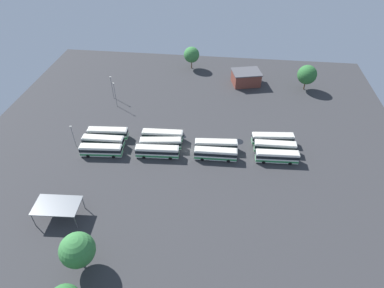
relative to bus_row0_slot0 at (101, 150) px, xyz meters
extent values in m
plane|color=#333335|center=(24.46, 5.56, -1.83)|extent=(130.18, 130.18, 0.00)
cube|color=silver|center=(-0.01, 0.00, -0.02)|extent=(12.04, 3.46, 3.02)
cube|color=beige|center=(-0.01, 0.00, 1.56)|extent=(11.55, 3.22, 0.14)
cube|color=black|center=(-0.01, 0.00, 0.46)|extent=(12.10, 3.50, 0.97)
cube|color=#2D8C4C|center=(-0.01, 0.00, -0.87)|extent=(12.10, 3.50, 0.60)
cube|color=black|center=(5.93, 0.47, 0.56)|extent=(0.22, 2.07, 1.11)
cylinder|color=black|center=(3.57, 1.45, -1.33)|extent=(1.02, 0.38, 1.00)
cylinder|color=black|center=(3.76, -0.87, -1.33)|extent=(1.02, 0.38, 1.00)
cylinder|color=black|center=(-3.77, 0.87, -1.33)|extent=(1.02, 0.38, 1.00)
cylinder|color=black|center=(-3.58, -1.45, -1.33)|extent=(1.02, 0.38, 1.00)
cube|color=silver|center=(-0.68, 3.99, -0.02)|extent=(12.20, 2.90, 3.02)
cube|color=beige|center=(-0.68, 3.99, 1.56)|extent=(11.71, 2.69, 0.14)
cube|color=black|center=(-0.68, 3.99, 0.46)|extent=(12.27, 2.94, 0.97)
cube|color=#2D8C4C|center=(-0.68, 3.99, -0.87)|extent=(12.27, 2.94, 0.60)
cube|color=black|center=(5.40, 4.18, 0.56)|extent=(0.12, 2.08, 1.11)
cylinder|color=black|center=(3.05, 5.27, -1.33)|extent=(1.01, 0.33, 1.00)
cylinder|color=black|center=(3.12, 2.94, -1.33)|extent=(1.01, 0.33, 1.00)
cylinder|color=black|center=(-4.47, 5.04, -1.33)|extent=(1.01, 0.33, 1.00)
cylinder|color=black|center=(-4.40, 2.71, -1.33)|extent=(1.01, 0.33, 1.00)
cube|color=silver|center=(-0.57, 8.01, -0.02)|extent=(12.15, 3.42, 3.02)
cube|color=beige|center=(-0.57, 8.01, 1.56)|extent=(11.66, 3.18, 0.14)
cube|color=black|center=(-0.57, 8.01, 0.46)|extent=(12.21, 3.46, 0.97)
cube|color=#2D8C4C|center=(-0.57, 8.01, -0.87)|extent=(12.21, 3.46, 0.60)
cube|color=black|center=(5.42, 8.46, 0.56)|extent=(0.22, 2.07, 1.11)
cylinder|color=black|center=(3.05, 9.45, -1.33)|extent=(1.02, 0.37, 1.00)
cylinder|color=black|center=(3.22, 7.13, -1.33)|extent=(1.02, 0.37, 1.00)
cylinder|color=black|center=(-4.37, 8.90, -1.33)|extent=(1.02, 0.37, 1.00)
cylinder|color=black|center=(-4.19, 6.57, -1.33)|extent=(1.02, 0.37, 1.00)
cube|color=silver|center=(16.11, 1.30, -0.02)|extent=(12.37, 3.27, 3.02)
cube|color=beige|center=(16.11, 1.30, 1.56)|extent=(11.87, 3.04, 0.14)
cube|color=black|center=(16.11, 1.30, 0.46)|extent=(12.43, 3.32, 0.97)
cube|color=#2D8C4C|center=(16.11, 1.30, -0.87)|extent=(12.43, 3.32, 0.60)
cube|color=black|center=(22.23, 1.68, 0.56)|extent=(0.19, 2.08, 1.11)
cylinder|color=black|center=(19.83, 2.70, -1.33)|extent=(1.02, 0.36, 1.00)
cylinder|color=black|center=(19.97, 0.37, -1.33)|extent=(1.02, 0.36, 1.00)
cylinder|color=black|center=(12.26, 2.24, -1.33)|extent=(1.02, 0.36, 1.00)
cylinder|color=black|center=(12.40, -0.09, -1.33)|extent=(1.02, 0.36, 1.00)
cube|color=silver|center=(16.39, 5.02, -0.02)|extent=(12.26, 4.02, 3.02)
cube|color=beige|center=(16.39, 5.02, 1.56)|extent=(11.76, 3.76, 0.14)
cube|color=black|center=(16.39, 5.02, 0.46)|extent=(12.33, 4.07, 0.97)
cube|color=#2D8C4C|center=(16.39, 5.02, -0.87)|extent=(12.33, 4.07, 0.60)
cube|color=black|center=(22.37, 5.78, 0.56)|extent=(0.32, 2.07, 1.11)
cylinder|color=black|center=(19.94, 6.64, -1.33)|extent=(1.03, 0.42, 1.00)
cylinder|color=black|center=(20.24, 4.33, -1.33)|extent=(1.03, 0.42, 1.00)
cylinder|color=black|center=(12.54, 5.71, -1.33)|extent=(1.03, 0.42, 1.00)
cylinder|color=black|center=(12.83, 3.40, -1.33)|extent=(1.03, 0.42, 1.00)
cube|color=silver|center=(16.23, 8.83, -0.02)|extent=(12.26, 3.05, 3.02)
cube|color=beige|center=(16.23, 8.83, 1.56)|extent=(11.76, 2.83, 0.14)
cube|color=black|center=(16.23, 8.83, 0.46)|extent=(12.32, 3.09, 0.97)
cube|color=#2D8C4C|center=(16.23, 8.83, -0.87)|extent=(12.32, 3.09, 0.60)
cube|color=black|center=(22.32, 9.09, 0.56)|extent=(0.15, 2.08, 1.11)
cylinder|color=black|center=(19.95, 10.15, -1.33)|extent=(1.01, 0.34, 1.00)
cylinder|color=black|center=(20.05, 7.83, -1.33)|extent=(1.01, 0.34, 1.00)
cylinder|color=black|center=(12.41, 9.83, -1.33)|extent=(1.01, 0.34, 1.00)
cylinder|color=black|center=(12.51, 7.50, -1.33)|extent=(1.01, 0.34, 1.00)
cube|color=silver|center=(32.67, 2.24, -0.02)|extent=(12.02, 2.86, 3.02)
cube|color=beige|center=(32.67, 2.24, 1.56)|extent=(11.53, 2.64, 0.14)
cube|color=black|center=(32.67, 2.24, 0.46)|extent=(12.08, 2.90, 0.97)
cube|color=#2D8C4C|center=(32.67, 2.24, -0.87)|extent=(12.08, 2.90, 0.60)
cube|color=black|center=(38.65, 2.40, 0.56)|extent=(0.12, 2.08, 1.11)
cylinder|color=black|center=(36.34, 3.50, -1.33)|extent=(1.01, 0.33, 1.00)
cylinder|color=black|center=(36.40, 1.17, -1.33)|extent=(1.01, 0.33, 1.00)
cylinder|color=black|center=(28.93, 3.30, -1.33)|extent=(1.01, 0.33, 1.00)
cylinder|color=black|center=(28.99, 0.97, -1.33)|extent=(1.01, 0.33, 1.00)
cube|color=silver|center=(32.55, 6.06, -0.02)|extent=(12.36, 3.47, 3.02)
cube|color=beige|center=(32.55, 6.06, 1.56)|extent=(11.86, 3.23, 0.14)
cube|color=black|center=(32.55, 6.06, 0.46)|extent=(12.42, 3.51, 0.97)
cube|color=#2D8C4C|center=(32.55, 6.06, -0.87)|extent=(12.42, 3.51, 0.60)
cube|color=black|center=(38.64, 6.54, 0.56)|extent=(0.22, 2.07, 1.11)
cylinder|color=black|center=(36.23, 7.52, -1.33)|extent=(1.02, 0.38, 1.00)
cylinder|color=black|center=(36.41, 5.20, -1.33)|extent=(1.02, 0.38, 1.00)
cylinder|color=black|center=(28.69, 6.93, -1.33)|extent=(1.02, 0.38, 1.00)
cylinder|color=black|center=(28.87, 4.61, -1.33)|extent=(1.02, 0.38, 1.00)
cube|color=silver|center=(49.82, 3.15, -0.02)|extent=(11.93, 3.11, 3.02)
cube|color=beige|center=(49.82, 3.15, 1.56)|extent=(11.45, 2.89, 0.14)
cube|color=black|center=(49.82, 3.15, 0.46)|extent=(11.99, 3.16, 0.97)
cube|color=#2D8C4C|center=(49.82, 3.15, -0.87)|extent=(11.99, 3.16, 0.60)
cube|color=black|center=(55.73, 3.44, 0.56)|extent=(0.16, 2.08, 1.11)
cylinder|color=black|center=(53.42, 4.49, -1.33)|extent=(1.01, 0.35, 1.00)
cylinder|color=black|center=(53.53, 2.16, -1.33)|extent=(1.01, 0.35, 1.00)
cylinder|color=black|center=(46.10, 4.13, -1.33)|extent=(1.01, 0.35, 1.00)
cylinder|color=black|center=(46.22, 1.80, -1.33)|extent=(1.01, 0.35, 1.00)
cube|color=silver|center=(49.57, 7.30, -0.02)|extent=(11.87, 2.78, 3.02)
cube|color=beige|center=(49.57, 7.30, 1.56)|extent=(11.39, 2.57, 0.14)
cube|color=black|center=(49.57, 7.30, 0.46)|extent=(11.93, 2.82, 0.97)
cube|color=#2D8C4C|center=(49.57, 7.30, -0.87)|extent=(11.93, 2.82, 0.60)
cube|color=black|center=(55.48, 7.43, 0.56)|extent=(0.10, 2.08, 1.11)
cylinder|color=black|center=(53.20, 8.54, -1.33)|extent=(1.01, 0.32, 1.00)
cylinder|color=black|center=(53.25, 6.22, -1.33)|extent=(1.01, 0.32, 1.00)
cylinder|color=black|center=(45.88, 8.39, -1.33)|extent=(1.01, 0.32, 1.00)
cylinder|color=black|center=(45.93, 6.06, -1.33)|extent=(1.01, 0.32, 1.00)
cube|color=silver|center=(49.16, 11.14, -0.02)|extent=(12.42, 3.66, 3.02)
cube|color=beige|center=(49.16, 11.14, 1.56)|extent=(11.92, 3.41, 0.14)
cube|color=black|center=(49.16, 11.14, 0.46)|extent=(12.49, 3.70, 0.97)
cube|color=#2D8C4C|center=(49.16, 11.14, -0.87)|extent=(12.49, 3.70, 0.60)
cube|color=black|center=(55.27, 11.71, 0.56)|extent=(0.25, 2.07, 1.11)
cylinder|color=black|center=(52.83, 12.65, -1.33)|extent=(1.02, 0.39, 1.00)
cylinder|color=black|center=(53.05, 10.33, -1.33)|extent=(1.02, 0.39, 1.00)
cylinder|color=black|center=(45.27, 11.95, -1.33)|extent=(1.02, 0.39, 1.00)
cylinder|color=black|center=(45.49, 9.63, -1.33)|extent=(1.02, 0.39, 1.00)
cube|color=brown|center=(41.50, 47.30, 0.58)|extent=(11.54, 9.92, 4.83)
cube|color=#4C4C51|center=(41.50, 47.30, 3.18)|extent=(12.23, 10.51, 0.36)
cube|color=black|center=(46.32, 48.53, -0.73)|extent=(0.51, 1.76, 2.20)
cube|color=slate|center=(-2.42, -22.62, 2.22)|extent=(10.79, 6.94, 0.20)
cylinder|color=#59595B|center=(2.31, -19.47, 0.15)|extent=(0.20, 0.20, 3.96)
cylinder|color=#59595B|center=(2.66, -25.16, 0.15)|extent=(0.20, 0.20, 3.96)
cylinder|color=#59595B|center=(-7.49, -20.08, 0.15)|extent=(0.20, 0.20, 3.96)
cylinder|color=#59595B|center=(-7.14, -25.77, 0.15)|extent=(0.20, 0.20, 3.96)
cylinder|color=slate|center=(-9.06, 3.01, 1.72)|extent=(0.16, 0.16, 7.10)
cube|color=silver|center=(-9.06, 3.01, 5.45)|extent=(0.56, 0.28, 0.20)
cylinder|color=slate|center=(-6.04, 30.89, 2.38)|extent=(0.16, 0.16, 8.43)
cube|color=silver|center=(-6.04, 30.89, 6.78)|extent=(0.56, 0.28, 0.20)
cylinder|color=slate|center=(-3.28, 25.76, 2.60)|extent=(0.16, 0.16, 8.87)
cube|color=silver|center=(-3.28, 25.76, 7.22)|extent=(0.56, 0.28, 0.20)
cylinder|color=brown|center=(63.44, 45.63, -0.29)|extent=(0.44, 0.44, 3.08)
sphere|color=#2D6B33|center=(63.44, 45.63, 4.24)|extent=(7.02, 7.02, 7.02)
cylinder|color=brown|center=(19.17, 58.10, -0.20)|extent=(0.44, 0.44, 3.27)
sphere|color=#387A3D|center=(19.17, 58.10, 4.14)|extent=(6.35, 6.35, 6.35)
cylinder|color=brown|center=(7.60, -34.23, -0.45)|extent=(0.44, 0.44, 2.76)
sphere|color=#387A3D|center=(7.60, -34.23, 3.95)|extent=(7.10, 7.10, 7.10)
cylinder|color=black|center=(20.96, 12.00, -1.83)|extent=(3.03, 3.03, 0.01)
cylinder|color=black|center=(39.29, 10.80, -1.83)|extent=(2.78, 2.78, 0.01)
cylinder|color=black|center=(22.30, 11.15, -1.83)|extent=(1.58, 1.58, 0.01)
cylinder|color=black|center=(19.47, 11.06, -1.83)|extent=(4.35, 4.35, 0.01)
camera|label=1|loc=(34.25, -67.90, 60.77)|focal=30.69mm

